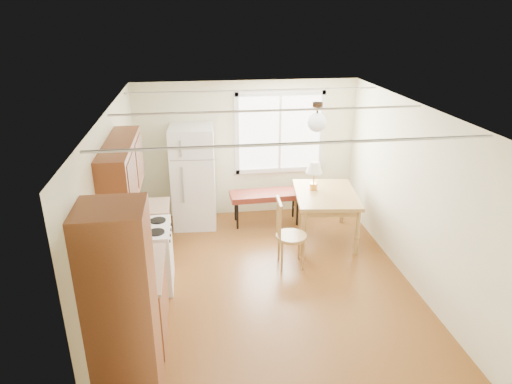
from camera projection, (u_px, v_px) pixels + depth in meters
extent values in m
cube|color=#583012|center=(269.00, 283.00, 6.53)|extent=(4.60, 5.60, 0.12)
cube|color=white|center=(271.00, 109.00, 5.60)|extent=(4.60, 5.60, 0.12)
cube|color=#F0EEC0|center=(247.00, 149.00, 8.36)|extent=(4.60, 0.10, 2.50)
cube|color=#F0EEC0|center=(320.00, 321.00, 3.77)|extent=(4.60, 0.10, 2.50)
cube|color=#F0EEC0|center=(115.00, 211.00, 5.81)|extent=(0.10, 5.60, 2.50)
cube|color=#F0EEC0|center=(412.00, 195.00, 6.32)|extent=(0.10, 5.60, 2.50)
cube|color=brown|center=(122.00, 311.00, 4.22)|extent=(0.60, 0.60, 2.10)
cube|color=brown|center=(139.00, 303.00, 5.37)|extent=(0.60, 1.10, 0.86)
cube|color=tan|center=(136.00, 270.00, 5.21)|extent=(0.62, 1.14, 0.04)
cube|color=white|center=(148.00, 256.00, 6.33)|extent=(0.65, 0.76, 0.90)
cube|color=brown|center=(150.00, 233.00, 7.03)|extent=(0.60, 0.60, 0.86)
cube|color=brown|center=(122.00, 170.00, 5.47)|extent=(0.33, 1.60, 0.70)
cube|color=white|center=(280.00, 133.00, 8.31)|extent=(1.50, 0.02, 1.35)
cylinder|color=black|center=(318.00, 105.00, 6.07)|extent=(0.14, 0.14, 0.06)
cylinder|color=black|center=(317.00, 112.00, 6.11)|extent=(0.03, 0.03, 0.16)
sphere|color=white|center=(317.00, 122.00, 6.16)|extent=(0.26, 0.26, 0.26)
cube|color=white|center=(194.00, 177.00, 8.01)|extent=(0.79, 0.79, 1.81)
cube|color=gray|center=(192.00, 160.00, 7.51)|extent=(0.74, 0.02, 0.02)
cube|color=gray|center=(182.00, 175.00, 7.57)|extent=(0.03, 0.03, 1.08)
cube|color=#5E1F16|center=(266.00, 195.00, 8.17)|extent=(1.31, 0.53, 0.10)
cylinder|color=black|center=(237.00, 216.00, 8.05)|extent=(0.04, 0.04, 0.50)
cylinder|color=black|center=(297.00, 213.00, 8.19)|extent=(0.04, 0.04, 0.50)
cylinder|color=black|center=(235.00, 208.00, 8.38)|extent=(0.04, 0.04, 0.50)
cylinder|color=black|center=(293.00, 205.00, 8.52)|extent=(0.04, 0.04, 0.50)
cube|color=olive|center=(326.00, 195.00, 7.53)|extent=(1.15, 1.43, 0.06)
cube|color=olive|center=(326.00, 199.00, 7.56)|extent=(1.03, 1.32, 0.10)
cylinder|color=olive|center=(303.00, 233.00, 7.14)|extent=(0.07, 0.07, 0.76)
cylinder|color=olive|center=(357.00, 233.00, 7.15)|extent=(0.07, 0.07, 0.76)
cylinder|color=olive|center=(296.00, 203.00, 8.23)|extent=(0.07, 0.07, 0.76)
cylinder|color=olive|center=(343.00, 203.00, 8.24)|extent=(0.07, 0.07, 0.76)
cylinder|color=olive|center=(291.00, 236.00, 6.82)|extent=(0.47, 0.47, 0.05)
cylinder|color=olive|center=(282.00, 256.00, 6.75)|extent=(0.04, 0.04, 0.48)
cylinder|color=olive|center=(303.00, 255.00, 6.78)|extent=(0.04, 0.04, 0.48)
cylinder|color=olive|center=(279.00, 246.00, 7.05)|extent=(0.04, 0.04, 0.48)
cylinder|color=olive|center=(299.00, 245.00, 7.08)|extent=(0.04, 0.04, 0.48)
cylinder|color=#BB823B|center=(313.00, 186.00, 7.65)|extent=(0.13, 0.13, 0.11)
cylinder|color=#BB823B|center=(314.00, 178.00, 7.59)|extent=(0.02, 0.02, 0.19)
cone|color=white|center=(314.00, 167.00, 7.52)|extent=(0.28, 0.28, 0.19)
cube|color=black|center=(132.00, 270.00, 5.08)|extent=(0.19, 0.23, 0.08)
cube|color=black|center=(129.00, 260.00, 4.93)|extent=(0.18, 0.07, 0.28)
cylinder|color=black|center=(132.00, 260.00, 5.09)|extent=(0.14, 0.14, 0.12)
cylinder|color=red|center=(133.00, 244.00, 5.57)|extent=(0.11, 0.11, 0.16)
sphere|color=red|center=(133.00, 236.00, 5.53)|extent=(0.06, 0.06, 0.06)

